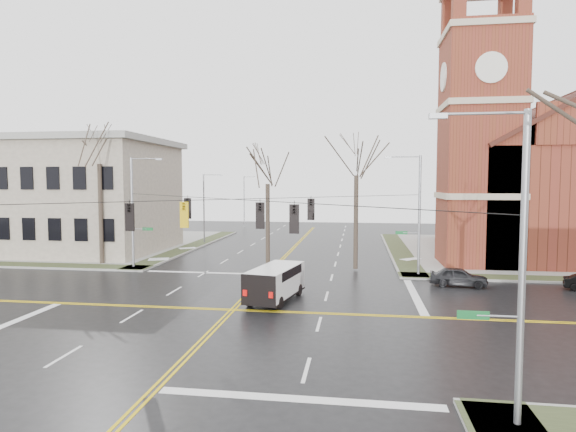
# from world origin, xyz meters

# --- Properties ---
(ground) EXTENTS (120.00, 120.00, 0.00)m
(ground) POSITION_xyz_m (0.00, 0.00, 0.00)
(ground) COLOR black
(ground) RESTS_ON ground
(sidewalks) EXTENTS (80.00, 80.00, 0.17)m
(sidewalks) POSITION_xyz_m (0.00, 0.00, 0.08)
(sidewalks) COLOR gray
(sidewalks) RESTS_ON ground
(road_markings) EXTENTS (100.00, 100.00, 0.01)m
(road_markings) POSITION_xyz_m (0.00, 0.00, 0.01)
(road_markings) COLOR gold
(road_markings) RESTS_ON ground
(church) EXTENTS (24.28, 27.48, 27.50)m
(church) POSITION_xyz_m (24.76, 24.78, 8.43)
(church) COLOR brown
(church) RESTS_ON ground
(civic_building_a) EXTENTS (18.00, 14.00, 11.00)m
(civic_building_a) POSITION_xyz_m (-22.00, 20.00, 5.50)
(civic_building_a) COLOR gray
(civic_building_a) RESTS_ON ground
(signal_pole_ne) EXTENTS (2.75, 0.22, 9.00)m
(signal_pole_ne) POSITION_xyz_m (11.32, 11.50, 4.95)
(signal_pole_ne) COLOR gray
(signal_pole_ne) RESTS_ON ground
(signal_pole_nw) EXTENTS (2.75, 0.22, 9.00)m
(signal_pole_nw) POSITION_xyz_m (-11.32, 11.50, 4.95)
(signal_pole_nw) COLOR gray
(signal_pole_nw) RESTS_ON ground
(signal_pole_se) EXTENTS (2.75, 0.22, 9.00)m
(signal_pole_se) POSITION_xyz_m (11.32, -11.50, 4.95)
(signal_pole_se) COLOR gray
(signal_pole_se) RESTS_ON ground
(span_wires) EXTENTS (23.02, 23.02, 0.03)m
(span_wires) POSITION_xyz_m (0.00, 0.00, 6.20)
(span_wires) COLOR black
(span_wires) RESTS_ON ground
(traffic_signals) EXTENTS (8.21, 8.26, 1.30)m
(traffic_signals) POSITION_xyz_m (-0.00, -0.67, 5.45)
(traffic_signals) COLOR black
(traffic_signals) RESTS_ON ground
(streetlight_north_a) EXTENTS (2.30, 0.20, 8.00)m
(streetlight_north_a) POSITION_xyz_m (-10.65, 28.00, 4.47)
(streetlight_north_a) COLOR gray
(streetlight_north_a) RESTS_ON ground
(streetlight_north_b) EXTENTS (2.30, 0.20, 8.00)m
(streetlight_north_b) POSITION_xyz_m (-10.65, 48.00, 4.47)
(streetlight_north_b) COLOR gray
(streetlight_north_b) RESTS_ON ground
(cargo_van) EXTENTS (3.08, 5.65, 2.04)m
(cargo_van) POSITION_xyz_m (2.04, 2.67, 1.20)
(cargo_van) COLOR white
(cargo_van) RESTS_ON ground
(parked_car_a) EXTENTS (4.01, 2.05, 1.31)m
(parked_car_a) POSITION_xyz_m (13.79, 8.25, 0.65)
(parked_car_a) COLOR black
(parked_car_a) RESTS_ON ground
(tree_nw_far) EXTENTS (4.00, 4.00, 12.82)m
(tree_nw_far) POSITION_xyz_m (-14.99, 12.72, 9.26)
(tree_nw_far) COLOR #352921
(tree_nw_far) RESTS_ON ground
(tree_nw_near) EXTENTS (4.00, 4.00, 10.28)m
(tree_nw_near) POSITION_xyz_m (-0.59, 13.82, 7.46)
(tree_nw_near) COLOR #352921
(tree_nw_near) RESTS_ON ground
(tree_ne) EXTENTS (4.00, 4.00, 11.31)m
(tree_ne) POSITION_xyz_m (6.75, 13.16, 8.19)
(tree_ne) COLOR #352921
(tree_ne) RESTS_ON ground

